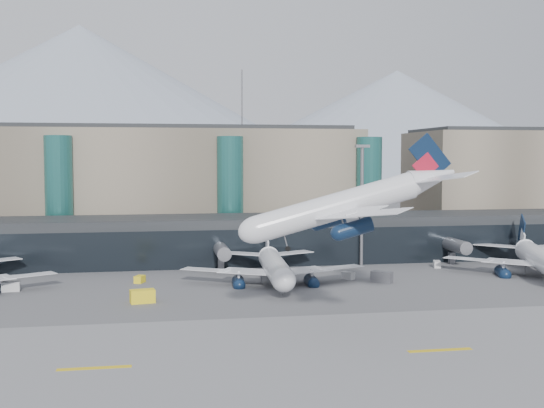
% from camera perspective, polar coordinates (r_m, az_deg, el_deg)
% --- Properties ---
extents(ground, '(900.00, 900.00, 0.00)m').
position_cam_1_polar(ground, '(93.91, -1.41, -10.24)').
color(ground, '#515154').
rests_on(ground, ground).
extents(runway_strip, '(400.00, 40.00, 0.04)m').
position_cam_1_polar(runway_strip, '(79.63, 0.23, -12.83)').
color(runway_strip, slate).
rests_on(runway_strip, ground).
extents(runway_markings, '(128.00, 1.00, 0.02)m').
position_cam_1_polar(runway_markings, '(79.62, 0.23, -12.81)').
color(runway_markings, gold).
rests_on(runway_markings, ground).
extents(concourse, '(170.00, 27.00, 10.00)m').
position_cam_1_polar(concourse, '(149.47, -4.71, -2.99)').
color(concourse, black).
rests_on(concourse, ground).
extents(terminal_main, '(130.00, 30.00, 31.00)m').
position_cam_1_polar(terminal_main, '(180.57, -13.60, 1.44)').
color(terminal_main, gray).
rests_on(terminal_main, ground).
extents(terminal_east, '(70.00, 30.00, 31.00)m').
position_cam_1_polar(terminal_east, '(210.32, 21.12, 1.63)').
color(terminal_east, gray).
rests_on(terminal_east, ground).
extents(teal_towers, '(116.40, 19.40, 46.00)m').
position_cam_1_polar(teal_towers, '(164.30, -10.46, 0.75)').
color(teal_towers, '#23625D').
rests_on(teal_towers, ground).
extents(mountain_ridge, '(910.00, 400.00, 110.00)m').
position_cam_1_polar(mountain_ridge, '(471.51, -6.39, 6.69)').
color(mountain_ridge, gray).
rests_on(mountain_ridge, ground).
extents(lightmast_mid, '(3.00, 1.20, 25.60)m').
position_cam_1_polar(lightmast_mid, '(144.98, 7.53, 0.52)').
color(lightmast_mid, slate).
rests_on(lightmast_mid, ground).
extents(hero_jet, '(30.76, 31.86, 10.25)m').
position_cam_1_polar(hero_jet, '(91.05, 7.10, 0.68)').
color(hero_jet, silver).
rests_on(hero_jet, ground).
extents(jet_parked_mid, '(35.53, 34.89, 11.46)m').
position_cam_1_polar(jet_parked_mid, '(125.78, 0.11, -4.59)').
color(jet_parked_mid, silver).
rests_on(jet_parked_mid, ground).
extents(jet_parked_right, '(35.72, 37.64, 12.09)m').
position_cam_1_polar(jet_parked_right, '(144.54, 21.23, -3.65)').
color(jet_parked_right, silver).
rests_on(jet_parked_right, ground).
extents(veh_a, '(3.14, 1.99, 1.67)m').
position_cam_1_polar(veh_a, '(125.90, -21.02, -6.46)').
color(veh_a, silver).
rests_on(veh_a, ground).
extents(veh_b, '(2.18, 2.65, 1.32)m').
position_cam_1_polar(veh_b, '(127.76, -11.01, -6.20)').
color(veh_b, yellow).
rests_on(veh_b, ground).
extents(veh_c, '(4.15, 3.93, 2.08)m').
position_cam_1_polar(veh_c, '(127.14, 9.17, -6.05)').
color(veh_c, '#4B4B50').
rests_on(veh_c, ground).
extents(veh_d, '(1.95, 2.74, 1.41)m').
position_cam_1_polar(veh_d, '(146.55, 13.63, -4.91)').
color(veh_d, silver).
rests_on(veh_d, ground).
extents(veh_g, '(2.46, 2.71, 1.37)m').
position_cam_1_polar(veh_g, '(129.93, 6.39, -5.97)').
color(veh_g, silver).
rests_on(veh_g, ground).
extents(veh_h, '(4.11, 2.64, 2.11)m').
position_cam_1_polar(veh_h, '(110.44, -10.78, -7.59)').
color(veh_h, yellow).
rests_on(veh_h, ground).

